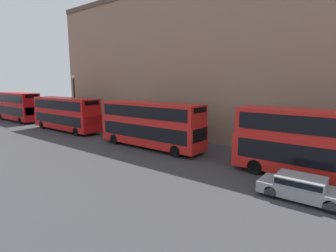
{
  "coord_description": "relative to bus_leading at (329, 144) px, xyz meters",
  "views": [
    {
      "loc": [
        -16.14,
        3.87,
        5.99
      ],
      "look_at": [
        0.48,
        16.77,
        2.48
      ],
      "focal_mm": 28.0,
      "sensor_mm": 36.0,
      "label": 1
    }
  ],
  "objects": [
    {
      "name": "bus_leading",
      "position": [
        0.0,
        0.0,
        0.0
      ],
      "size": [
        2.59,
        10.97,
        4.35
      ],
      "color": "red",
      "rests_on": "ground"
    },
    {
      "name": "bus_second_in_queue",
      "position": [
        0.0,
        14.07,
        -0.08
      ],
      "size": [
        2.59,
        10.62,
        4.19
      ],
      "color": "red",
      "rests_on": "ground"
    },
    {
      "name": "bus_third_in_queue",
      "position": [
        0.0,
        28.13,
        -0.13
      ],
      "size": [
        2.59,
        10.93,
        4.11
      ],
      "color": "red",
      "rests_on": "ground"
    },
    {
      "name": "bus_trailing",
      "position": [
        0.0,
        41.76,
        0.03
      ],
      "size": [
        2.59,
        10.13,
        4.41
      ],
      "color": "#A80F14",
      "rests_on": "ground"
    },
    {
      "name": "car_dark_sedan",
      "position": [
        -3.4,
        0.65,
        -1.75
      ],
      "size": [
        1.8,
        4.21,
        1.22
      ],
      "color": "gray",
      "rests_on": "ground"
    },
    {
      "name": "street_lamp",
      "position": [
        2.05,
        29.23,
        1.82
      ],
      "size": [
        0.44,
        0.44,
        6.88
      ],
      "color": "black",
      "rests_on": "ground"
    },
    {
      "name": "pedestrian",
      "position": [
        2.75,
        44.32,
        -1.66
      ],
      "size": [
        0.36,
        0.36,
        1.61
      ],
      "color": "#26262D",
      "rests_on": "ground"
    }
  ]
}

